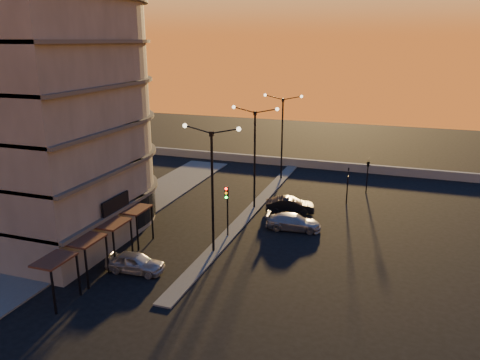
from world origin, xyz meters
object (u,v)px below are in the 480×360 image
Objects in this scene: streetlamp_mid at (255,150)px; traffic_light_main at (227,203)px; car_hatchback at (135,262)px; car_sedan at (290,205)px; car_wagon at (293,222)px.

traffic_light_main is at bearing -90.00° from streetlamp_mid.
streetlamp_mid is 2.36× the size of car_hatchback.
car_hatchback is 0.93× the size of car_sedan.
traffic_light_main reaches higher than car_sedan.
car_wagon is (4.62, 3.30, -2.23)m from traffic_light_main.
traffic_light_main is 1.06× the size of car_hatchback.
traffic_light_main is at bearing -30.05° from car_hatchback.
streetlamp_mid reaches higher than car_wagon.
car_sedan is (7.23, 14.49, 0.03)m from car_hatchback.
car_sedan is (3.42, -0.12, -4.88)m from streetlamp_mid.
streetlamp_mid is 5.96m from car_sedan.
car_wagon is (1.20, -3.71, -0.06)m from car_sedan.
car_sedan is at bearing 11.88° from car_wagon.
car_wagon is at bearing -41.08° from car_hatchback.
car_sedan is at bearing -29.59° from car_hatchback.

